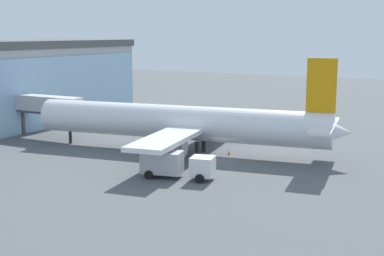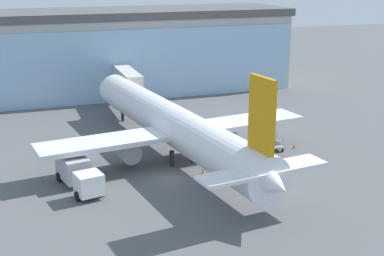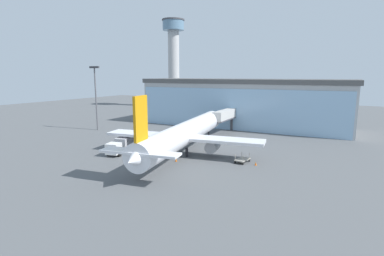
% 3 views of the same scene
% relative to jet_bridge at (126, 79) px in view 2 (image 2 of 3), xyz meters
% --- Properties ---
extents(ground, '(240.00, 240.00, 0.00)m').
position_rel_jet_bridge_xyz_m(ground, '(-0.08, -27.49, -4.36)').
color(ground, '#545659').
extents(terminal_building, '(57.98, 18.08, 13.11)m').
position_rel_jet_bridge_xyz_m(terminal_building, '(-0.07, 11.82, 2.20)').
color(terminal_building, '#AAAAAA').
rests_on(terminal_building, ground).
extents(jet_bridge, '(2.74, 11.82, 5.74)m').
position_rel_jet_bridge_xyz_m(jet_bridge, '(0.00, 0.00, 0.00)').
color(jet_bridge, beige).
rests_on(jet_bridge, ground).
extents(airplane, '(29.34, 39.99, 11.63)m').
position_rel_jet_bridge_xyz_m(airplane, '(1.27, -21.70, -0.76)').
color(airplane, silver).
rests_on(airplane, ground).
extents(catering_truck, '(3.99, 7.62, 2.65)m').
position_rel_jet_bridge_xyz_m(catering_truck, '(-9.18, -27.17, -2.89)').
color(catering_truck, silver).
rests_on(catering_truck, ground).
extents(baggage_cart, '(1.95, 2.98, 1.50)m').
position_rel_jet_bridge_xyz_m(baggage_cart, '(12.69, -22.18, -3.86)').
color(baggage_cart, '#9E998C').
rests_on(baggage_cart, ground).
extents(safety_cone_nose, '(0.36, 0.36, 0.55)m').
position_rel_jet_bridge_xyz_m(safety_cone_nose, '(2.89, -27.14, -4.09)').
color(safety_cone_nose, orange).
rests_on(safety_cone_nose, ground).
extents(safety_cone_wingtip, '(0.36, 0.36, 0.55)m').
position_rel_jet_bridge_xyz_m(safety_cone_wingtip, '(15.10, -22.61, -4.09)').
color(safety_cone_wingtip, orange).
rests_on(safety_cone_wingtip, ground).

